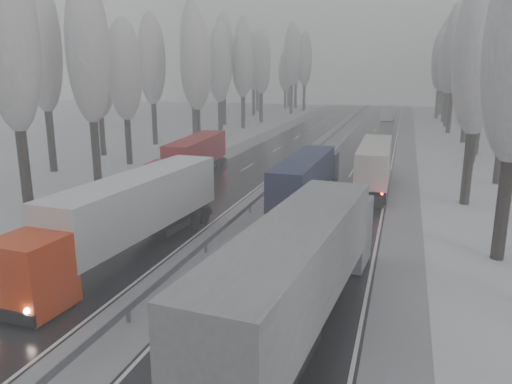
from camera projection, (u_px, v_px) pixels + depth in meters
The scene contains 53 objects.
ground at pixel (63, 382), 15.96m from camera, with size 260.00×260.00×0.00m, color silver.
carriageway_right at pixel (344, 187), 42.39m from camera, with size 7.50×200.00×0.03m, color black.
carriageway_left at pixel (228, 179), 45.32m from camera, with size 7.50×200.00×0.03m, color black.
median_slush at pixel (284, 183), 43.85m from camera, with size 3.00×200.00×0.04m, color gray.
shoulder_right at pixel (404, 191), 41.01m from camera, with size 2.40×200.00×0.04m, color gray.
shoulder_left at pixel (178, 176), 46.70m from camera, with size 2.40×200.00×0.04m, color gray.
median_guardrail at pixel (284, 176), 43.70m from camera, with size 0.12×200.00×0.76m.
tree_18 at pixel (480, 55), 34.49m from camera, with size 3.60×3.60×16.58m.
tree_20 at pixel (510, 64), 41.24m from camera, with size 3.60×3.60×15.71m.
tree_22 at pixel (482, 64), 51.17m from camera, with size 3.60×3.60×15.86m.
tree_24 at pixel (487, 37), 55.26m from camera, with size 3.60×3.60×20.49m.
tree_26 at pixel (472, 51), 65.14m from camera, with size 3.60×3.60×18.78m.
tree_28 at pixel (455, 49), 75.29m from camera, with size 3.60×3.60×19.62m.
tree_29 at pixel (503, 56), 77.19m from camera, with size 3.60×3.60×18.11m.
tree_30 at pixel (451, 58), 84.56m from camera, with size 3.60×3.60×17.86m.
tree_31 at pixel (486, 56), 86.53m from camera, with size 3.60×3.60×18.58m.
tree_32 at pixel (448, 61), 91.61m from camera, with size 3.60×3.60×17.33m.
tree_33 at pixel (463, 72), 94.91m from camera, with size 3.60×3.60×14.33m.
tree_34 at pixel (441, 61), 98.42m from camera, with size 3.60×3.60×17.63m.
tree_35 at pixel (489, 59), 99.48m from camera, with size 3.60×3.60×18.25m.
tree_36 at pixel (445, 53), 106.82m from camera, with size 3.60×3.60×20.23m.
tree_37 at pixel (477, 65), 109.18m from camera, with size 3.60×3.60×16.37m.
tree_38 at pixel (449, 61), 116.51m from camera, with size 3.60×3.60×17.97m.
tree_39 at pixel (460, 66), 119.72m from camera, with size 3.60×3.60×16.19m.
tree_56 at pixel (10, 38), 31.86m from camera, with size 3.60×3.60×18.12m.
tree_58 at pixel (88, 52), 40.36m from camera, with size 3.60×3.60×17.21m.
tree_59 at pixel (42, 45), 46.04m from camera, with size 3.60×3.60×18.41m.
tree_60 at pixel (124, 71), 50.41m from camera, with size 3.60×3.60×14.84m.
tree_61 at pixel (98, 76), 55.88m from camera, with size 3.60×3.60×13.95m.
tree_62 at pixel (196, 64), 58.03m from camera, with size 3.60×3.60×16.04m.
tree_63 at pixel (152, 60), 63.82m from camera, with size 3.60×3.60×16.88m.
tree_64 at pixel (193, 67), 67.69m from camera, with size 3.60×3.60×15.42m.
tree_65 at pixel (192, 49), 71.29m from camera, with size 3.60×3.60×19.48m.
tree_66 at pixel (219, 68), 76.65m from camera, with size 3.60×3.60×15.23m.
tree_67 at pixel (220, 61), 80.47m from camera, with size 3.60×3.60×17.09m.
tree_68 at pixel (243, 63), 82.28m from camera, with size 3.60×3.60×16.65m.
tree_69 at pixel (223, 53), 86.94m from camera, with size 3.60×3.60×19.35m.
tree_70 at pixel (261, 62), 91.51m from camera, with size 3.60×3.60×17.09m.
tree_71 at pixel (243, 54), 96.18m from camera, with size 3.60×3.60×19.61m.
tree_72 at pixel (261, 69), 101.23m from camera, with size 3.60×3.60×15.11m.
tree_73 at pixel (254, 62), 105.44m from camera, with size 3.60×3.60×17.22m.
tree_74 at pixel (292, 55), 109.50m from camera, with size 3.60×3.60×19.68m.
tree_75 at pixel (257, 59), 115.93m from camera, with size 3.60×3.60×18.60m.
tree_76 at pixel (305, 60), 118.12m from camera, with size 3.60×3.60×18.55m.
tree_77 at pixel (286, 71), 124.05m from camera, with size 3.60×3.60×14.32m.
tree_78 at pixel (296, 57), 125.07m from camera, with size 3.60×3.60×19.55m.
tree_79 at pixel (289, 64), 129.95m from camera, with size 3.60×3.60×17.07m.
truck_grey_tarp at pixel (303, 262), 18.88m from camera, with size 4.23×17.61×4.48m.
truck_blue_box at pixel (307, 176), 36.18m from camera, with size 2.55×14.64×3.74m.
truck_cream_box at pixel (375, 161), 42.07m from camera, with size 2.59×14.98×3.83m.
box_truck_distant at pixel (388, 112), 97.99m from camera, with size 2.59×8.02×2.98m.
truck_red_white at pixel (128, 212), 26.07m from camera, with size 3.68×16.50×4.20m.
truck_red_red at pixel (193, 156), 44.78m from camera, with size 3.41×14.40×3.66m.
Camera 1 is at (9.94, -11.67, 9.73)m, focal length 35.00 mm.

